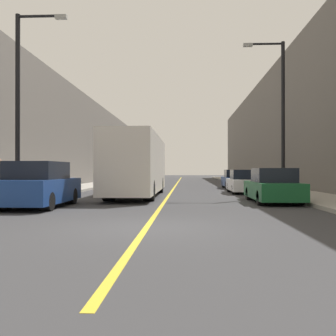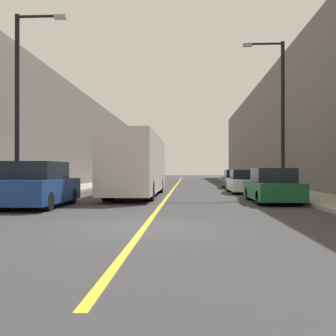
{
  "view_description": "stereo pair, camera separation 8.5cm",
  "coord_description": "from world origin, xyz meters",
  "px_view_note": "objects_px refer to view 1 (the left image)",
  "views": [
    {
      "loc": [
        1.02,
        -9.98,
        1.47
      ],
      "look_at": [
        -0.29,
        17.81,
        1.61
      ],
      "focal_mm": 42.0,
      "sensor_mm": 36.0,
      "label": 1
    },
    {
      "loc": [
        1.1,
        -9.97,
        1.47
      ],
      "look_at": [
        -0.29,
        17.81,
        1.61
      ],
      "focal_mm": 42.0,
      "sensor_mm": 36.0,
      "label": 2
    }
  ],
  "objects_px": {
    "parked_suv_left": "(39,186)",
    "car_right_mid": "(244,183)",
    "car_right_far": "(235,180)",
    "street_lamp_right": "(280,109)",
    "car_right_near": "(273,187)",
    "street_lamp_left": "(22,96)",
    "bus": "(138,164)"
  },
  "relations": [
    {
      "from": "street_lamp_right",
      "to": "street_lamp_left",
      "type": "bearing_deg",
      "value": -157.86
    },
    {
      "from": "car_right_mid",
      "to": "street_lamp_right",
      "type": "height_order",
      "value": "street_lamp_right"
    },
    {
      "from": "car_right_near",
      "to": "street_lamp_left",
      "type": "distance_m",
      "value": 11.74
    },
    {
      "from": "car_right_mid",
      "to": "car_right_far",
      "type": "distance_m",
      "value": 6.59
    },
    {
      "from": "car_right_near",
      "to": "street_lamp_right",
      "type": "xyz_separation_m",
      "value": [
        1.2,
        3.7,
        4.09
      ]
    },
    {
      "from": "parked_suv_left",
      "to": "car_right_near",
      "type": "relative_size",
      "value": 0.99
    },
    {
      "from": "car_right_mid",
      "to": "street_lamp_left",
      "type": "distance_m",
      "value": 14.19
    },
    {
      "from": "bus",
      "to": "car_right_mid",
      "type": "distance_m",
      "value": 7.2
    },
    {
      "from": "car_right_near",
      "to": "car_right_far",
      "type": "height_order",
      "value": "car_right_near"
    },
    {
      "from": "parked_suv_left",
      "to": "car_right_far",
      "type": "height_order",
      "value": "parked_suv_left"
    },
    {
      "from": "car_right_mid",
      "to": "street_lamp_left",
      "type": "xyz_separation_m",
      "value": [
        -10.75,
        -8.35,
        4.0
      ]
    },
    {
      "from": "bus",
      "to": "car_right_near",
      "type": "height_order",
      "value": "bus"
    },
    {
      "from": "street_lamp_left",
      "to": "street_lamp_right",
      "type": "height_order",
      "value": "street_lamp_right"
    },
    {
      "from": "parked_suv_left",
      "to": "car_right_far",
      "type": "relative_size",
      "value": 1.02
    },
    {
      "from": "parked_suv_left",
      "to": "car_right_mid",
      "type": "relative_size",
      "value": 1.07
    },
    {
      "from": "car_right_near",
      "to": "car_right_far",
      "type": "distance_m",
      "value": 13.68
    },
    {
      "from": "car_right_mid",
      "to": "street_lamp_right",
      "type": "bearing_deg",
      "value": -67.22
    },
    {
      "from": "bus",
      "to": "street_lamp_right",
      "type": "relative_size",
      "value": 1.3
    },
    {
      "from": "bus",
      "to": "parked_suv_left",
      "type": "relative_size",
      "value": 2.29
    },
    {
      "from": "bus",
      "to": "car_right_near",
      "type": "distance_m",
      "value": 7.73
    },
    {
      "from": "street_lamp_left",
      "to": "car_right_mid",
      "type": "bearing_deg",
      "value": 37.84
    },
    {
      "from": "car_right_mid",
      "to": "bus",
      "type": "bearing_deg",
      "value": -153.33
    },
    {
      "from": "car_right_mid",
      "to": "street_lamp_left",
      "type": "bearing_deg",
      "value": -142.16
    },
    {
      "from": "bus",
      "to": "car_right_far",
      "type": "xyz_separation_m",
      "value": [
        6.59,
        9.78,
        -1.1
      ]
    },
    {
      "from": "bus",
      "to": "street_lamp_left",
      "type": "xyz_separation_m",
      "value": [
        -4.39,
        -5.16,
        2.89
      ]
    },
    {
      "from": "car_right_mid",
      "to": "car_right_near",
      "type": "bearing_deg",
      "value": -88.14
    },
    {
      "from": "parked_suv_left",
      "to": "car_right_mid",
      "type": "height_order",
      "value": "parked_suv_left"
    },
    {
      "from": "car_right_near",
      "to": "car_right_mid",
      "type": "bearing_deg",
      "value": 91.86
    },
    {
      "from": "car_right_far",
      "to": "street_lamp_right",
      "type": "relative_size",
      "value": 0.56
    },
    {
      "from": "parked_suv_left",
      "to": "car_right_mid",
      "type": "xyz_separation_m",
      "value": [
        9.43,
        9.74,
        -0.17
      ]
    },
    {
      "from": "car_right_near",
      "to": "car_right_far",
      "type": "xyz_separation_m",
      "value": [
        -0.01,
        13.68,
        -0.03
      ]
    },
    {
      "from": "bus",
      "to": "car_right_far",
      "type": "relative_size",
      "value": 2.34
    }
  ]
}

